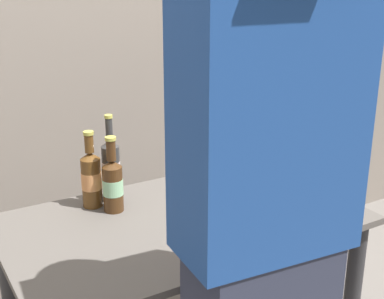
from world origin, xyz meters
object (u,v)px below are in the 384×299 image
beer_bottle_amber (91,178)px  coffee_mug (204,237)px  laptop (243,177)px  beer_bottle_dark (111,169)px  beer_bottle_brown (113,183)px  person_figure (263,244)px

beer_bottle_amber → coffee_mug: size_ratio=2.76×
laptop → beer_bottle_dark: (-0.49, 0.17, 0.08)m
beer_bottle_dark → beer_bottle_brown: bearing=-109.6°
beer_bottle_amber → coffee_mug: 0.53m
beer_bottle_brown → coffee_mug: (0.14, -0.41, -0.07)m
laptop → beer_bottle_brown: 0.53m
beer_bottle_amber → person_figure: bearing=-80.7°
beer_bottle_brown → coffee_mug: size_ratio=2.69×
beer_bottle_dark → person_figure: (0.05, -0.85, 0.07)m
coffee_mug → person_figure: bearing=-98.3°
beer_bottle_brown → person_figure: 0.77m
laptop → person_figure: bearing=-122.8°
person_figure → coffee_mug: 0.39m
laptop → beer_bottle_brown: beer_bottle_brown is taller
beer_bottle_amber → person_figure: 0.86m
person_figure → laptop: bearing=57.2°
beer_bottle_amber → beer_bottle_brown: beer_bottle_amber is taller
beer_bottle_dark → person_figure: person_figure is taller
person_figure → coffee_mug: person_figure is taller
laptop → beer_bottle_brown: size_ratio=1.38×
beer_bottle_amber → coffee_mug: (0.19, -0.49, -0.07)m
laptop → beer_bottle_amber: bearing=164.4°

